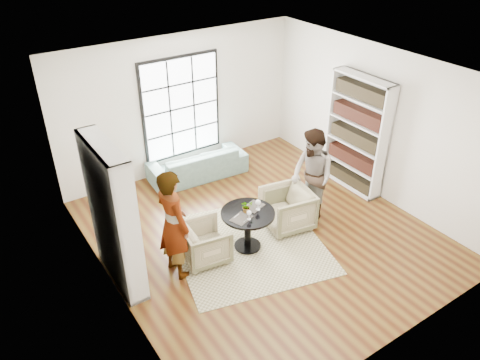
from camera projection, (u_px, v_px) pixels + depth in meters
ground at (262, 232)px, 8.60m from camera, size 6.00×6.00×0.00m
room_shell at (245, 161)px, 8.33m from camera, size 6.00×6.01×6.00m
rug at (249, 245)px, 8.27m from camera, size 3.04×3.04×0.01m
pedestal_table at (248, 222)px, 7.97m from camera, size 0.92×0.92×0.74m
sofa at (198, 163)px, 10.20m from camera, size 2.18×0.98×0.62m
armchair_left at (206, 243)px, 7.80m from camera, size 0.85×0.83×0.68m
armchair_right at (287, 209)px, 8.57m from camera, size 0.98×0.96×0.77m
person_left at (173, 224)px, 7.23m from camera, size 0.53×0.74×1.89m
person_right at (312, 176)px, 8.57m from camera, size 0.77×0.95×1.80m
placemat_left at (241, 218)px, 7.71m from camera, size 0.41×0.36×0.01m
placemat_right at (254, 206)px, 8.01m from camera, size 0.41×0.36×0.01m
cutlery_left at (241, 218)px, 7.71m from camera, size 0.21×0.25×0.01m
cutlery_right at (254, 206)px, 8.00m from camera, size 0.21×0.25×0.01m
wine_glass_left at (249, 213)px, 7.63m from camera, size 0.08×0.08×0.17m
wine_glass_right at (258, 203)px, 7.86m from camera, size 0.09×0.09×0.20m
flower_centerpiece at (247, 207)px, 7.82m from camera, size 0.20×0.17×0.22m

